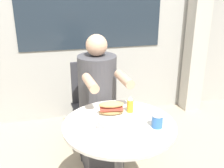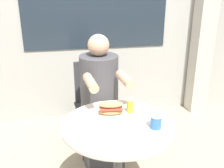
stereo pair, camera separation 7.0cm
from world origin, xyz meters
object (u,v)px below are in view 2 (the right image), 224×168
Objects in this scene: diner_chair at (94,97)px; condiment_bottle at (130,105)px; cafe_table at (118,148)px; seated_diner at (101,113)px; sandwich_on_plate at (111,109)px; drink_cup at (156,121)px.

condiment_bottle is (0.16, -0.75, 0.25)m from diner_chair.
cafe_table is 6.15× the size of condiment_bottle.
seated_diner is 6.16× the size of sandwich_on_plate.
condiment_bottle is (0.14, 0.02, 0.01)m from sandwich_on_plate.
cafe_table is 3.80× the size of sandwich_on_plate.
cafe_table is 0.27m from sandwich_on_plate.
drink_cup is (0.22, -0.10, 0.24)m from cafe_table.
cafe_table is 0.31m from condiment_bottle.
drink_cup is at bearing 100.25° from diner_chair.
diner_chair reaches higher than drink_cup.
diner_chair is 0.80m from condiment_bottle.
sandwich_on_plate is at bearing 86.68° from seated_diner.
seated_diner is (-0.03, 0.55, -0.00)m from cafe_table.
condiment_bottle is at bearing 7.74° from sandwich_on_plate.
drink_cup is at bearing -42.56° from sandwich_on_plate.
condiment_bottle is (0.15, -0.40, 0.25)m from seated_diner.
seated_diner is (0.01, -0.34, 0.00)m from diner_chair.
seated_diner reaches higher than diner_chair.
condiment_bottle is (0.12, 0.14, 0.25)m from cafe_table.
diner_chair is at bearing -92.98° from seated_diner.
diner_chair reaches higher than cafe_table.
cafe_table is 0.62× the size of seated_diner.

